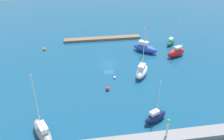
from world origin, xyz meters
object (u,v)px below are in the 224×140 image
harbor_beacon (168,126)px  sailboat_red_lone_south (176,52)px  sailboat_blue_mid_basin (145,48)px  mooring_buoy_red (108,89)px  mooring_buoy_orange (44,49)px  sailboat_gray_lone_north (43,131)px  sailboat_navy_near_pier (155,117)px  pier_dock (102,39)px  sailboat_green_far_north (171,41)px  mooring_buoy_white (115,77)px  sailboat_white_center_basin (142,71)px

harbor_beacon → sailboat_red_lone_south: 34.10m
sailboat_blue_mid_basin → mooring_buoy_red: bearing=-84.3°
mooring_buoy_orange → mooring_buoy_red: size_ratio=0.98×
sailboat_gray_lone_north → mooring_buoy_orange: bearing=-20.3°
sailboat_navy_near_pier → mooring_buoy_orange: (24.00, -35.93, -0.66)m
pier_dock → sailboat_green_far_north: size_ratio=2.97×
mooring_buoy_orange → mooring_buoy_white: (-18.81, 19.53, -0.12)m
sailboat_navy_near_pier → mooring_buoy_red: sailboat_navy_near_pier is taller
pier_dock → mooring_buoy_white: size_ratio=41.28×
sailboat_gray_lone_north → sailboat_white_center_basin: bearing=-77.3°
sailboat_gray_lone_north → mooring_buoy_white: sailboat_gray_lone_north is taller
sailboat_navy_near_pier → mooring_buoy_white: size_ratio=14.87×
sailboat_navy_near_pier → mooring_buoy_orange: bearing=98.1°
sailboat_white_center_basin → sailboat_blue_mid_basin: bearing=11.1°
sailboat_blue_mid_basin → sailboat_navy_near_pier: 30.73m
harbor_beacon → mooring_buoy_white: bearing=-76.0°
sailboat_gray_lone_north → sailboat_blue_mid_basin: sailboat_blue_mid_basin is taller
sailboat_blue_mid_basin → mooring_buoy_white: (11.62, 13.65, -1.05)m
sailboat_green_far_north → pier_dock: bearing=107.9°
sailboat_green_far_north → mooring_buoy_red: size_ratio=9.80×
sailboat_red_lone_south → mooring_buoy_orange: sailboat_red_lone_south is taller
sailboat_blue_mid_basin → sailboat_navy_near_pier: sailboat_blue_mid_basin is taller
sailboat_blue_mid_basin → mooring_buoy_red: sailboat_blue_mid_basin is taller
sailboat_blue_mid_basin → pier_dock: bearing=178.6°
sailboat_green_far_north → harbor_beacon: bearing=-165.9°
pier_dock → sailboat_gray_lone_north: size_ratio=2.02×
sailboat_white_center_basin → sailboat_gray_lone_north: bearing=157.9°
sailboat_green_far_north → sailboat_navy_near_pier: size_ratio=0.93×
sailboat_red_lone_south → mooring_buoy_white: 21.78m
mooring_buoy_red → sailboat_navy_near_pier: bearing=123.4°
harbor_beacon → sailboat_navy_near_pier: bearing=-87.8°
sailboat_navy_near_pier → mooring_buoy_white: (5.19, -16.41, -0.78)m
sailboat_green_far_north → sailboat_blue_mid_basin: bearing=149.6°
pier_dock → mooring_buoy_orange: bearing=16.3°
sailboat_blue_mid_basin → sailboat_navy_near_pier: bearing=-59.2°
mooring_buoy_orange → mooring_buoy_red: (-16.37, 24.37, 0.01)m
sailboat_white_center_basin → sailboat_green_far_north: size_ratio=1.46×
sailboat_blue_mid_basin → sailboat_navy_near_pier: (6.42, 30.05, -0.26)m
sailboat_red_lone_south → sailboat_navy_near_pier: size_ratio=1.24×
pier_dock → sailboat_blue_mid_basin: sailboat_blue_mid_basin is taller
pier_dock → sailboat_navy_near_pier: 41.76m
sailboat_white_center_basin → sailboat_green_far_north: sailboat_white_center_basin is taller
pier_dock → mooring_buoy_red: (2.39, 29.86, 0.04)m
sailboat_green_far_north → mooring_buoy_white: 27.96m
mooring_buoy_orange → sailboat_navy_near_pier: bearing=123.7°
pier_dock → mooring_buoy_orange: (18.76, 5.50, 0.03)m
sailboat_gray_lone_north → sailboat_green_far_north: sailboat_gray_lone_north is taller
sailboat_green_far_north → sailboat_navy_near_pier: bearing=-169.2°
sailboat_gray_lone_north → sailboat_green_far_north: 51.20m
harbor_beacon → sailboat_red_lone_south: bearing=-114.9°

